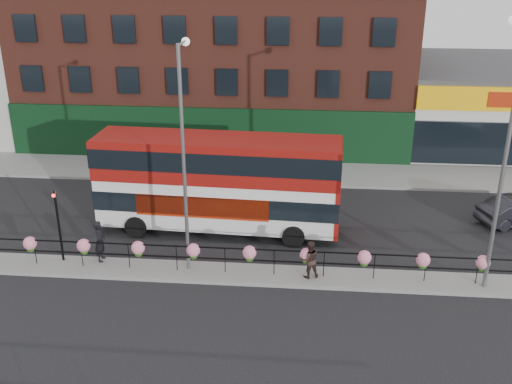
# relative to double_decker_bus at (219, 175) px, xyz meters

# --- Properties ---
(ground) EXTENTS (120.00, 120.00, 0.00)m
(ground) POSITION_rel_double_decker_bus_xyz_m (1.83, -4.20, -2.79)
(ground) COLOR black
(ground) RESTS_ON ground
(north_pavement) EXTENTS (60.00, 4.00, 0.15)m
(north_pavement) POSITION_rel_double_decker_bus_xyz_m (1.83, 7.80, -2.72)
(north_pavement) COLOR gray
(north_pavement) RESTS_ON ground
(median) EXTENTS (60.00, 1.60, 0.15)m
(median) POSITION_rel_double_decker_bus_xyz_m (1.83, -4.20, -2.72)
(median) COLOR gray
(median) RESTS_ON ground
(brick_building) EXTENTS (25.00, 12.21, 10.30)m
(brick_building) POSITION_rel_double_decker_bus_xyz_m (-2.17, 15.75, 2.33)
(brick_building) COLOR brown
(brick_building) RESTS_ON ground
(median_railing) EXTENTS (30.04, 0.56, 1.23)m
(median_railing) POSITION_rel_double_decker_bus_xyz_m (1.83, -4.20, -1.75)
(median_railing) COLOR black
(median_railing) RESTS_ON median
(double_decker_bus) EXTENTS (11.36, 3.24, 4.55)m
(double_decker_bus) POSITION_rel_double_decker_bus_xyz_m (0.00, 0.00, 0.00)
(double_decker_bus) COLOR silver
(double_decker_bus) RESTS_ON ground
(pedestrian_a) EXTENTS (0.73, 0.53, 1.82)m
(pedestrian_a) POSITION_rel_double_decker_bus_xyz_m (-4.54, -3.67, -1.73)
(pedestrian_a) COLOR black
(pedestrian_a) RESTS_ON median
(pedestrian_b) EXTENTS (1.09, 1.01, 1.59)m
(pedestrian_b) POSITION_rel_double_decker_bus_xyz_m (4.25, -4.28, -1.85)
(pedestrian_b) COLOR #30211C
(pedestrian_b) RESTS_ON median
(lamp_column_west) EXTENTS (0.33, 1.61, 9.19)m
(lamp_column_west) POSITION_rel_double_decker_bus_xyz_m (-0.72, -3.80, 2.80)
(lamp_column_west) COLOR slate
(lamp_column_west) RESTS_ON median
(lamp_column_east) EXTENTS (0.36, 1.78, 10.13)m
(lamp_column_east) POSITION_rel_double_decker_bus_xyz_m (11.11, -4.13, 3.36)
(lamp_column_east) COLOR slate
(lamp_column_east) RESTS_ON median
(traffic_light_median) EXTENTS (0.15, 0.28, 3.65)m
(traffic_light_median) POSITION_rel_double_decker_bus_xyz_m (-6.17, -3.81, -0.33)
(traffic_light_median) COLOR black
(traffic_light_median) RESTS_ON median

